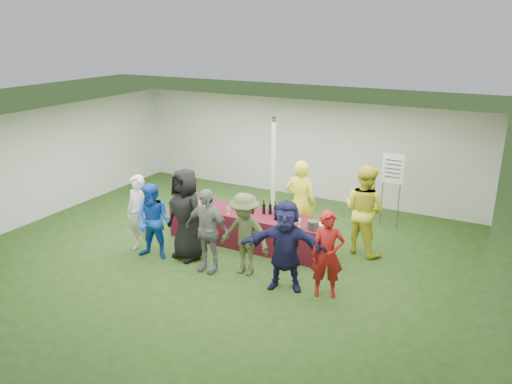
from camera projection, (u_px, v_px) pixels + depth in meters
The scene contains 18 objects.
ground at pixel (228, 247), 10.85m from camera, with size 60.00×60.00×0.00m, color #284719.
tent at pixel (273, 177), 11.21m from camera, with size 10.00×10.00×10.00m.
serving_table at pixel (248, 229), 10.87m from camera, with size 3.60×0.80×0.75m, color #581324.
wine_bottles at pixel (275, 210), 10.56m from camera, with size 0.59×0.12×0.32m.
wine_glasses at pixel (220, 207), 10.74m from camera, with size 2.80×0.12×0.16m.
water_bottle at pixel (252, 207), 10.76m from camera, with size 0.07×0.07×0.23m.
bar_towel at pixel (318, 224), 10.09m from camera, with size 0.25×0.18×0.03m, color white.
dump_bucket at pixel (313, 225), 9.84m from camera, with size 0.23×0.23×0.18m, color slate.
wine_list_sign at pixel (392, 174), 11.53m from camera, with size 0.50×0.03×1.80m.
staff_pourer at pixel (300, 202), 10.79m from camera, with size 0.69×0.45×1.89m, color yellow.
staff_back at pixel (364, 210), 10.32m from camera, with size 0.93×0.72×1.91m, color yellow.
customer_0 at pixel (139, 214), 10.44m from camera, with size 0.61×0.40×1.67m, color silver.
customer_1 at pixel (153, 222), 10.14m from camera, with size 0.77×0.60×1.59m, color blue.
customer_2 at pixel (186, 214), 10.08m from camera, with size 0.94×0.61×1.92m, color black.
customer_3 at pixel (207, 230), 9.60m from camera, with size 0.99×0.41×1.68m, color slate.
customer_4 at pixel (245, 234), 9.46m from camera, with size 1.06×0.61×1.64m, color #49532C.
customer_5 at pixel (286, 245), 8.92m from camera, with size 1.58×0.50×1.70m, color #1A1B42.
customer_6 at pixel (327, 254), 8.69m from camera, with size 0.58×0.38×1.59m, color maroon.
Camera 1 is at (5.14, -8.49, 4.59)m, focal length 35.00 mm.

